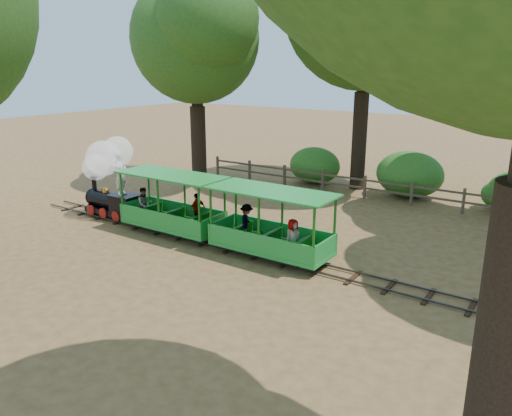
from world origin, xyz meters
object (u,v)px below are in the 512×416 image
Objects in this scene: locomotive at (108,171)px; carriage_front at (171,211)px; carriage_rear at (269,233)px; fence at (388,188)px.

locomotive reaches higher than carriage_front.
locomotive is 0.83× the size of carriage_front.
carriage_front is at bearing -179.93° from carriage_rear.
locomotive is 0.17× the size of fence.
locomotive is at bearing -134.41° from fence.
carriage_rear is at bearing -0.67° from locomotive.
carriage_front is 0.21× the size of fence.
locomotive reaches higher than carriage_rear.
carriage_front is 9.24m from fence.
carriage_rear reaches higher than fence.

